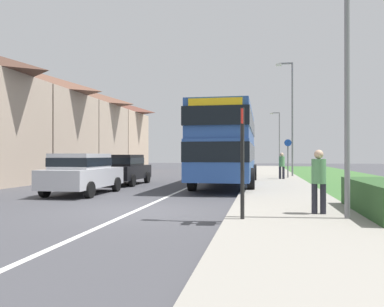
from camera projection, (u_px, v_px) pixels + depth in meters
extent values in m
plane|color=#424247|center=(136.00, 211.00, 10.56)|extent=(120.00, 120.00, 0.00)
cube|color=silver|center=(190.00, 187.00, 18.43)|extent=(0.14, 60.00, 0.01)
cube|color=gray|center=(281.00, 191.00, 15.70)|extent=(3.20, 68.00, 0.12)
cube|color=#2D5128|center=(382.00, 200.00, 9.26)|extent=(1.10, 3.96, 0.90)
cube|color=#284C93|center=(227.00, 159.00, 18.81)|extent=(2.50, 9.90, 1.65)
cube|color=#284C93|center=(227.00, 127.00, 18.81)|extent=(2.45, 9.70, 1.55)
cube|color=black|center=(227.00, 153.00, 18.81)|extent=(2.52, 9.95, 0.76)
cube|color=black|center=(227.00, 125.00, 18.81)|extent=(2.52, 9.95, 0.72)
cube|color=gold|center=(215.00, 104.00, 13.99)|extent=(2.00, 0.08, 0.44)
cylinder|color=black|center=(210.00, 173.00, 22.05)|extent=(0.30, 1.00, 1.00)
cylinder|color=black|center=(254.00, 173.00, 21.60)|extent=(0.30, 1.00, 1.00)
cylinder|color=black|center=(192.00, 179.00, 16.35)|extent=(0.30, 1.00, 1.00)
cylinder|color=black|center=(251.00, 180.00, 15.90)|extent=(0.30, 1.00, 1.00)
cube|color=#B7B7BC|center=(83.00, 177.00, 14.96)|extent=(1.78, 4.11, 0.71)
cube|color=#B7B7BC|center=(81.00, 161.00, 14.76)|extent=(1.57, 2.26, 0.58)
cube|color=black|center=(81.00, 162.00, 14.76)|extent=(1.61, 2.28, 0.33)
cylinder|color=black|center=(78.00, 184.00, 16.37)|extent=(0.20, 0.60, 0.60)
cylinder|color=black|center=(116.00, 184.00, 16.06)|extent=(0.20, 0.60, 0.60)
cylinder|color=black|center=(45.00, 189.00, 13.86)|extent=(0.20, 0.60, 0.60)
cylinder|color=black|center=(90.00, 190.00, 13.55)|extent=(0.20, 0.60, 0.60)
cube|color=black|center=(124.00, 172.00, 19.79)|extent=(1.74, 3.93, 0.69)
cube|color=black|center=(123.00, 160.00, 19.60)|extent=(1.54, 2.16, 0.56)
cube|color=black|center=(123.00, 161.00, 19.60)|extent=(1.57, 2.18, 0.32)
cylinder|color=black|center=(118.00, 177.00, 21.14)|extent=(0.20, 0.60, 0.60)
cylinder|color=black|center=(147.00, 178.00, 20.84)|extent=(0.20, 0.60, 0.60)
cylinder|color=black|center=(99.00, 180.00, 18.75)|extent=(0.20, 0.60, 0.60)
cylinder|color=black|center=(132.00, 181.00, 18.44)|extent=(0.20, 0.60, 0.60)
cylinder|color=#23232D|center=(314.00, 201.00, 9.23)|extent=(0.14, 0.14, 0.85)
cylinder|color=#23232D|center=(323.00, 201.00, 9.19)|extent=(0.14, 0.14, 0.85)
cylinder|color=#518C56|center=(319.00, 171.00, 9.21)|extent=(0.34, 0.34, 0.60)
sphere|color=tan|center=(319.00, 154.00, 9.22)|extent=(0.22, 0.22, 0.22)
cylinder|color=#23232D|center=(280.00, 174.00, 22.57)|extent=(0.14, 0.14, 0.85)
cylinder|color=#23232D|center=(284.00, 174.00, 22.54)|extent=(0.14, 0.14, 0.85)
cylinder|color=#518C56|center=(282.00, 162.00, 22.56)|extent=(0.34, 0.34, 0.60)
sphere|color=tan|center=(282.00, 155.00, 22.56)|extent=(0.22, 0.22, 0.22)
cylinder|color=black|center=(242.00, 166.00, 8.47)|extent=(0.09, 0.09, 2.60)
cube|color=red|center=(242.00, 117.00, 8.47)|extent=(0.04, 0.44, 0.32)
cube|color=black|center=(242.00, 155.00, 8.49)|extent=(0.06, 0.52, 0.68)
cylinder|color=slate|center=(288.00, 163.00, 23.79)|extent=(0.08, 0.08, 2.10)
cylinder|color=blue|center=(288.00, 143.00, 23.79)|extent=(0.44, 0.03, 0.44)
cylinder|color=slate|center=(347.00, 67.00, 8.56)|extent=(0.12, 0.12, 7.04)
cylinder|color=slate|center=(292.00, 120.00, 25.62)|extent=(0.12, 0.12, 7.78)
cube|color=slate|center=(285.00, 63.00, 25.72)|extent=(0.90, 0.10, 0.10)
cube|color=silver|center=(279.00, 65.00, 25.80)|extent=(0.36, 0.20, 0.14)
cylinder|color=slate|center=(279.00, 140.00, 44.66)|extent=(0.12, 0.12, 6.54)
cube|color=slate|center=(275.00, 113.00, 44.76)|extent=(0.90, 0.10, 0.10)
cube|color=silver|center=(272.00, 114.00, 44.84)|extent=(0.36, 0.20, 0.14)
cube|color=tan|center=(24.00, 136.00, 25.05)|extent=(7.82, 6.01, 5.56)
pyramid|color=brown|center=(24.00, 81.00, 25.06)|extent=(7.82, 6.01, 1.71)
cube|color=tan|center=(70.00, 140.00, 31.08)|extent=(7.82, 6.01, 5.56)
pyramid|color=brown|center=(70.00, 95.00, 31.10)|extent=(7.82, 6.01, 1.71)
cube|color=#C1A88E|center=(101.00, 142.00, 37.12)|extent=(7.82, 6.01, 5.56)
pyramid|color=brown|center=(101.00, 105.00, 37.13)|extent=(7.82, 6.01, 1.71)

